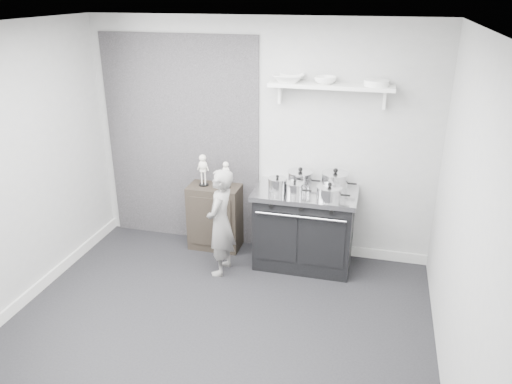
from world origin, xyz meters
TOP-DOWN VIEW (x-y plane):
  - ground at (0.00, 0.00)m, footprint 4.00×4.00m
  - room_shell at (-0.09, 0.15)m, footprint 4.02×3.62m
  - wall_shelf at (0.80, 1.68)m, footprint 1.30×0.26m
  - stove at (0.61, 1.48)m, footprint 1.13×0.70m
  - side_cabinet at (-0.50, 1.61)m, footprint 0.61×0.36m
  - child at (-0.24, 1.06)m, footprint 0.32×0.46m
  - pot_front_left at (0.31, 1.36)m, footprint 0.29×0.20m
  - pot_back_left at (0.52, 1.60)m, footprint 0.37×0.28m
  - pot_back_right at (0.91, 1.57)m, footprint 0.38×0.30m
  - pot_front_right at (0.88, 1.30)m, footprint 0.35×0.27m
  - pot_front_center at (0.51, 1.33)m, footprint 0.28×0.19m
  - skeleton_full at (-0.63, 1.61)m, footprint 0.12×0.08m
  - skeleton_torso at (-0.35, 1.61)m, footprint 0.10×0.07m
  - bowl_large at (0.35, 1.67)m, footprint 0.34×0.34m
  - bowl_small at (0.74, 1.67)m, footprint 0.24×0.24m
  - plate_stack at (1.26, 1.67)m, footprint 0.25×0.25m

SIDE VIEW (x-z plane):
  - ground at x=0.00m, z-range 0.00..0.00m
  - side_cabinet at x=-0.50m, z-range 0.00..0.80m
  - stove at x=0.61m, z-range 0.00..0.91m
  - child at x=-0.24m, z-range 0.00..1.22m
  - pot_front_center at x=0.51m, z-range 0.89..1.06m
  - pot_front_right at x=0.88m, z-range 0.88..1.07m
  - skeleton_torso at x=-0.35m, z-range 0.80..1.16m
  - pot_front_left at x=0.31m, z-range 0.89..1.08m
  - pot_back_left at x=0.52m, z-range 0.88..1.10m
  - pot_back_right at x=0.91m, z-range 0.88..1.13m
  - skeleton_full at x=-0.63m, z-range 0.80..1.23m
  - room_shell at x=-0.09m, z-range 0.28..2.99m
  - wall_shelf at x=0.80m, z-range 1.89..2.13m
  - plate_stack at x=1.26m, z-range 2.04..2.10m
  - bowl_small at x=0.74m, z-range 2.04..2.11m
  - bowl_large at x=0.35m, z-range 2.04..2.12m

